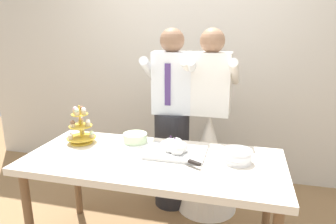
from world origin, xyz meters
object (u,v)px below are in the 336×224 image
object	(u,v)px
person_bride	(208,150)
cupcake_stand	(81,128)
main_cake_tray	(176,149)
dessert_table	(153,168)
person_groom	(172,130)
plate_stack	(237,156)
round_cake	(135,139)

from	to	relation	value
person_bride	cupcake_stand	bearing A→B (deg)	-148.71
main_cake_tray	dessert_table	bearing A→B (deg)	-143.14
person_groom	person_bride	xyz separation A→B (m)	(0.34, 0.02, -0.16)
dessert_table	person_bride	world-z (taller)	person_bride
dessert_table	cupcake_stand	xyz separation A→B (m)	(-0.64, 0.15, 0.20)
dessert_table	plate_stack	bearing A→B (deg)	7.96
round_cake	person_bride	size ratio (longest dim) A/B	0.14
main_cake_tray	person_bride	world-z (taller)	person_bride
main_cake_tray	person_groom	bearing A→B (deg)	106.42
dessert_table	plate_stack	xyz separation A→B (m)	(0.57, 0.08, 0.12)
plate_stack	person_groom	size ratio (longest dim) A/B	0.12
dessert_table	cupcake_stand	size ratio (longest dim) A/B	5.90
cupcake_stand	person_groom	bearing A→B (deg)	42.41
cupcake_stand	person_groom	distance (m)	0.83
plate_stack	main_cake_tray	bearing A→B (deg)	176.62
main_cake_tray	person_bride	distance (m)	0.68
cupcake_stand	plate_stack	size ratio (longest dim) A/B	1.52
plate_stack	person_bride	world-z (taller)	person_bride
cupcake_stand	person_bride	distance (m)	1.15
cupcake_stand	round_cake	xyz separation A→B (m)	(0.41, 0.10, -0.09)
dessert_table	person_bride	distance (m)	0.79
plate_stack	person_groom	world-z (taller)	person_groom
person_bride	round_cake	bearing A→B (deg)	-138.04
dessert_table	main_cake_tray	distance (m)	0.21
dessert_table	round_cake	size ratio (longest dim) A/B	7.50
plate_stack	round_cake	size ratio (longest dim) A/B	0.84
cupcake_stand	round_cake	size ratio (longest dim) A/B	1.27
round_cake	plate_stack	bearing A→B (deg)	-11.67
plate_stack	person_groom	xyz separation A→B (m)	(-0.60, 0.62, -0.07)
dessert_table	plate_stack	distance (m)	0.59
cupcake_stand	person_bride	size ratio (longest dim) A/B	0.18
person_groom	person_bride	size ratio (longest dim) A/B	1.00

